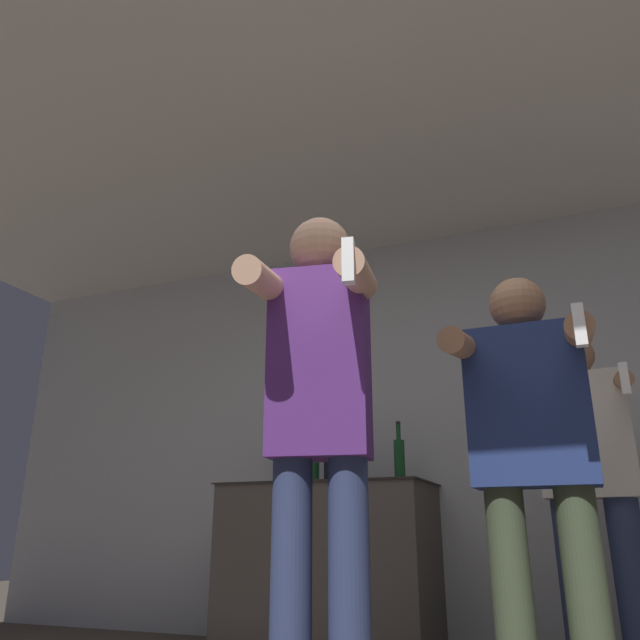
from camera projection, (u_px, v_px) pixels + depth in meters
name	position (u px, v px, depth m)	size (l,w,h in m)	color
wall_back	(465.00, 423.00, 3.86)	(7.00, 0.06, 2.55)	#B2B7BC
ceiling_slab	(399.00, 119.00, 3.09)	(7.00, 3.17, 0.05)	silver
counter	(330.00, 566.00, 3.55)	(1.21, 0.68, 0.91)	#47423D
bottle_clear_vodka	(331.00, 467.00, 3.74)	(0.08, 0.08, 0.27)	black
bottle_tall_gin	(349.00, 466.00, 3.69)	(0.09, 0.09, 0.25)	maroon
bottle_amber_bourbon	(283.00, 470.00, 3.84)	(0.07, 0.07, 0.26)	silver
bottle_brown_liquor	(399.00, 458.00, 3.60)	(0.06, 0.06, 0.35)	#194723
bottle_green_wine	(313.00, 463.00, 3.78)	(0.08, 0.08, 0.32)	#194723
person_woman_foreground	(319.00, 412.00, 2.06)	(0.47, 0.53, 1.73)	navy
person_man_side	(533.00, 448.00, 2.26)	(0.51, 0.48, 1.59)	#38422D
person_spectator_back	(590.00, 478.00, 2.93)	(0.50, 0.46, 1.58)	navy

